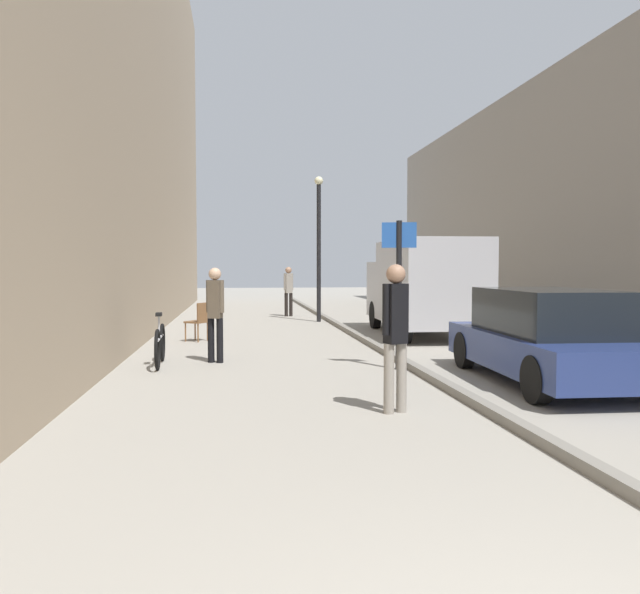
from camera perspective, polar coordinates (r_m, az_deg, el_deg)
name	(u,v)px	position (r m, az deg, el deg)	size (l,w,h in m)	color
ground_plane	(302,346)	(13.76, -1.75, -4.66)	(80.00, 80.00, 0.00)	gray
building_facade_left	(66,6)	(15.06, -22.89, 23.96)	(2.76, 40.00, 14.55)	gray
kerb_strip	(370,342)	(14.01, 4.71, -4.29)	(0.16, 40.00, 0.12)	slate
pedestrian_main_foreground	(395,327)	(7.44, 7.14, -2.87)	(0.35, 0.26, 1.83)	gray
pedestrian_mid_block	(215,308)	(11.46, -9.87, -1.03)	(0.34, 0.27, 1.78)	black
pedestrian_far_crossing	(289,288)	(22.13, -2.99, 0.88)	(0.35, 0.25, 1.81)	black
delivery_van	(424,285)	(16.19, 9.78, 1.14)	(2.25, 5.22, 2.48)	#B7B7BC
parked_car	(547,337)	(10.02, 20.63, -3.54)	(1.99, 4.27, 1.45)	navy
street_sign_post	(399,281)	(10.60, 7.46, 1.47)	(0.59, 0.18, 2.60)	black
lamp_post	(319,239)	(19.88, -0.12, 5.50)	(0.28, 0.28, 4.76)	black
bicycle_leaning	(160,345)	(11.41, -14.87, -4.37)	(0.13, 1.77, 0.98)	black
cafe_chair_near_window	(199,319)	(14.87, -11.32, -2.04)	(0.61, 0.61, 0.94)	brown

